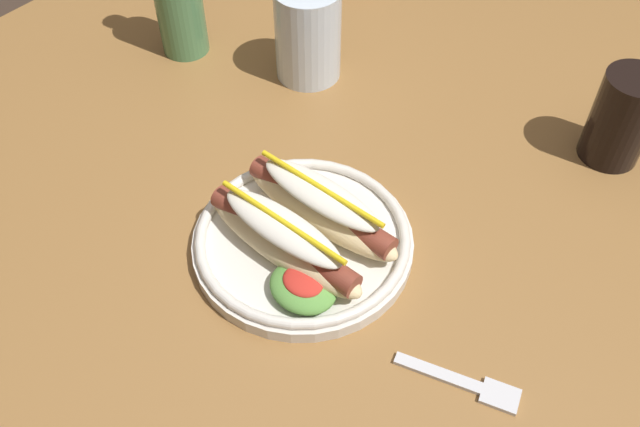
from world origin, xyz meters
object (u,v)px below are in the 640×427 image
at_px(fork, 467,384).
at_px(water_cup, 308,33).
at_px(hot_dog_plate, 303,234).
at_px(soda_cup, 622,118).

distance_m(fork, water_cup, 0.50).
bearing_deg(hot_dog_plate, water_cup, 127.97).
distance_m(fork, soda_cup, 0.39).
distance_m(soda_cup, water_cup, 0.41).
relative_size(fork, water_cup, 0.94).
bearing_deg(water_cup, fork, -33.65).
distance_m(hot_dog_plate, water_cup, 0.32).
xyz_separation_m(hot_dog_plate, fork, (0.22, -0.03, -0.02)).
bearing_deg(fork, soda_cup, 78.12).
xyz_separation_m(hot_dog_plate, water_cup, (-0.19, 0.25, 0.04)).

